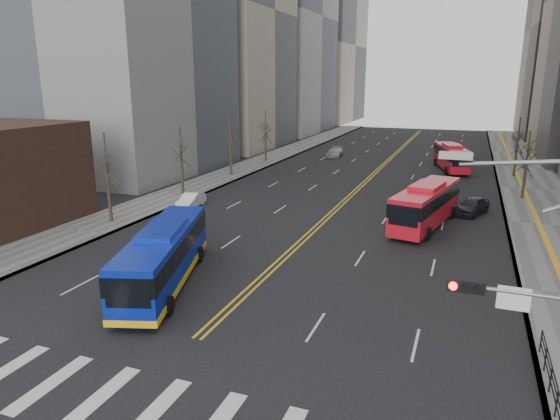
# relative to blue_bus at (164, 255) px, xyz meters

# --- Properties ---
(ground) EXTENTS (220.00, 220.00, 0.00)m
(ground) POSITION_rel_blue_bus_xyz_m (4.80, -9.81, -1.80)
(ground) COLOR black
(sidewalk_right) EXTENTS (7.00, 130.00, 0.15)m
(sidewalk_right) POSITION_rel_blue_bus_xyz_m (22.30, 35.19, -1.72)
(sidewalk_right) COLOR slate
(sidewalk_right) RESTS_ON ground
(sidewalk_left) EXTENTS (5.00, 130.00, 0.15)m
(sidewalk_left) POSITION_rel_blue_bus_xyz_m (-11.70, 35.19, -1.72)
(sidewalk_left) COLOR slate
(sidewalk_left) RESTS_ON ground
(crosswalk) EXTENTS (26.70, 4.00, 0.01)m
(crosswalk) POSITION_rel_blue_bus_xyz_m (4.80, -9.81, -1.79)
(crosswalk) COLOR silver
(crosswalk) RESTS_ON ground
(centerline) EXTENTS (0.55, 100.00, 0.01)m
(centerline) POSITION_rel_blue_bus_xyz_m (4.80, 45.19, -1.79)
(centerline) COLOR gold
(centerline) RESTS_ON ground
(pedestrian_railing) EXTENTS (0.06, 6.06, 1.02)m
(pedestrian_railing) POSITION_rel_blue_bus_xyz_m (19.10, -3.81, -0.97)
(pedestrian_railing) COLOR black
(pedestrian_railing) RESTS_ON sidewalk_right
(street_trees) EXTENTS (35.20, 47.20, 7.60)m
(street_trees) POSITION_rel_blue_bus_xyz_m (-2.38, 24.75, 3.08)
(street_trees) COLOR black
(street_trees) RESTS_ON ground
(blue_bus) EXTENTS (6.02, 11.95, 3.43)m
(blue_bus) POSITION_rel_blue_bus_xyz_m (0.00, 0.00, 0.00)
(blue_bus) COLOR #0B21A5
(blue_bus) RESTS_ON ground
(red_bus_near) EXTENTS (4.65, 11.19, 3.47)m
(red_bus_near) POSITION_rel_blue_bus_xyz_m (12.75, 17.31, 0.13)
(red_bus_near) COLOR red
(red_bus_near) RESTS_ON ground
(red_bus_far) EXTENTS (5.05, 10.78, 3.35)m
(red_bus_far) POSITION_rel_blue_bus_xyz_m (13.48, 44.63, 0.07)
(red_bus_far) COLOR red
(red_bus_far) RESTS_ON ground
(car_white) EXTENTS (1.88, 4.19, 1.33)m
(car_white) POSITION_rel_blue_bus_xyz_m (-7.70, 15.85, -1.13)
(car_white) COLOR white
(car_white) RESTS_ON ground
(car_dark_mid) EXTENTS (3.26, 4.72, 1.49)m
(car_dark_mid) POSITION_rel_blue_bus_xyz_m (16.24, 22.51, -1.05)
(car_dark_mid) COLOR black
(car_dark_mid) RESTS_ON ground
(car_silver) EXTENTS (2.18, 4.94, 1.41)m
(car_silver) POSITION_rel_blue_bus_xyz_m (-3.29, 50.38, -1.09)
(car_silver) COLOR #99999E
(car_silver) RESTS_ON ground
(car_dark_far) EXTENTS (2.33, 4.14, 1.09)m
(car_dark_far) POSITION_rel_blue_bus_xyz_m (13.14, 56.64, -1.25)
(car_dark_far) COLOR black
(car_dark_far) RESTS_ON ground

